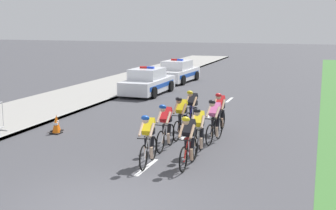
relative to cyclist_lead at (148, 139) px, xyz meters
name	(u,v)px	position (x,y,z in m)	size (l,w,h in m)	color
ground_plane	(98,207)	(0.02, -3.17, -0.79)	(160.00, 160.00, 0.00)	#424247
sidewalk_slab	(85,94)	(-8.04, 10.83, -0.73)	(4.40, 60.00, 0.12)	gray
kerb_edge	(119,96)	(-5.92, 10.83, -0.72)	(0.16, 60.00, 0.13)	#9E9E99
lane_markings_centre	(186,135)	(0.02, 3.80, -0.78)	(0.14, 17.60, 0.01)	white
cyclist_lead	(148,139)	(0.00, 0.00, 0.00)	(0.44, 1.72, 1.56)	black
cyclist_second	(188,140)	(1.13, 0.21, 0.00)	(0.42, 1.72, 1.56)	black
cyclist_third	(165,126)	(-0.08, 1.73, 0.00)	(0.42, 1.72, 1.56)	black
cyclist_fourth	(198,130)	(1.08, 1.48, 0.00)	(0.44, 1.72, 1.56)	black
cyclist_fifth	(181,116)	(-0.02, 3.29, 0.00)	(0.42, 1.72, 1.56)	black
cyclist_sixth	(214,120)	(1.21, 3.11, 0.00)	(0.45, 1.72, 1.56)	black
cyclist_seventh	(192,109)	(-0.06, 4.83, 0.00)	(0.43, 1.72, 1.56)	black
cyclist_eighth	(220,112)	(1.08, 4.57, 0.00)	(0.42, 1.72, 1.56)	black
police_car_nearest	(148,82)	(-4.79, 12.28, -0.11)	(2.06, 4.43, 1.59)	silver
police_car_second	(177,72)	(-4.79, 17.89, -0.11)	(2.20, 4.50, 1.59)	white
traffic_cone_near	(57,123)	(-4.78, 2.77, -0.48)	(0.36, 0.36, 0.64)	black
traffic_cone_mid	(56,125)	(-4.60, 2.44, -0.48)	(0.36, 0.36, 0.64)	black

